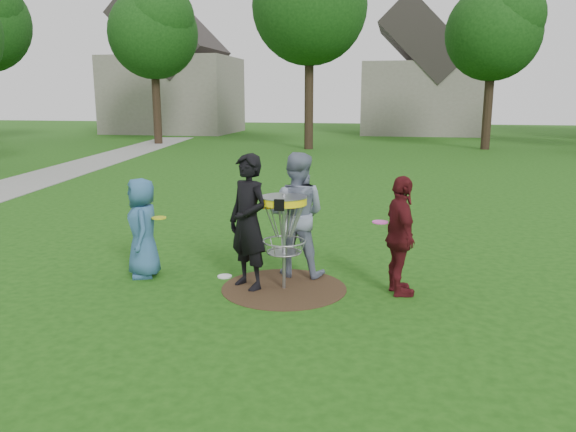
% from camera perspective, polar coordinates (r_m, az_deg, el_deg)
% --- Properties ---
extents(ground, '(100.00, 100.00, 0.00)m').
position_cam_1_polar(ground, '(8.13, -0.40, -7.35)').
color(ground, '#19470F').
rests_on(ground, ground).
extents(dirt_patch, '(1.80, 1.80, 0.01)m').
position_cam_1_polar(dirt_patch, '(8.13, -0.40, -7.32)').
color(dirt_patch, '#47331E').
rests_on(dirt_patch, ground).
extents(concrete_path, '(7.75, 39.92, 0.02)m').
position_cam_1_polar(concrete_path, '(19.51, -25.41, 2.98)').
color(concrete_path, '#9E9E99').
rests_on(concrete_path, ground).
extents(player_blue, '(0.76, 0.88, 1.51)m').
position_cam_1_polar(player_blue, '(8.75, -14.55, -1.17)').
color(player_blue, '#325E89').
rests_on(player_blue, ground).
extents(player_black, '(0.84, 0.79, 1.93)m').
position_cam_1_polar(player_black, '(7.93, -4.06, -0.61)').
color(player_black, black).
rests_on(player_black, ground).
extents(player_grey, '(0.96, 0.77, 1.89)m').
position_cam_1_polar(player_grey, '(8.50, 0.84, 0.15)').
color(player_grey, gray).
rests_on(player_grey, ground).
extents(player_maroon, '(0.67, 1.05, 1.66)m').
position_cam_1_polar(player_maroon, '(7.82, 11.36, -2.02)').
color(player_maroon, '#531318').
rests_on(player_maroon, ground).
extents(disc_on_grass, '(0.22, 0.22, 0.02)m').
position_cam_1_polar(disc_on_grass, '(8.67, -6.45, -6.11)').
color(disc_on_grass, silver).
rests_on(disc_on_grass, ground).
extents(disc_golf_basket, '(0.66, 0.67, 1.38)m').
position_cam_1_polar(disc_golf_basket, '(7.85, -0.42, -0.31)').
color(disc_golf_basket, '#9EA0A5').
rests_on(disc_golf_basket, ground).
extents(held_discs, '(3.48, 0.63, 0.27)m').
position_cam_1_polar(held_discs, '(8.02, -1.60, 0.34)').
color(held_discs, yellow).
rests_on(held_discs, ground).
extents(tree_row, '(51.20, 17.42, 9.90)m').
position_cam_1_polar(tree_row, '(28.42, 9.20, 19.03)').
color(tree_row, '#38281C').
rests_on(tree_row, ground).
extents(house_row, '(44.50, 10.65, 11.62)m').
position_cam_1_polar(house_row, '(40.74, 15.99, 13.67)').
color(house_row, gray).
rests_on(house_row, ground).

